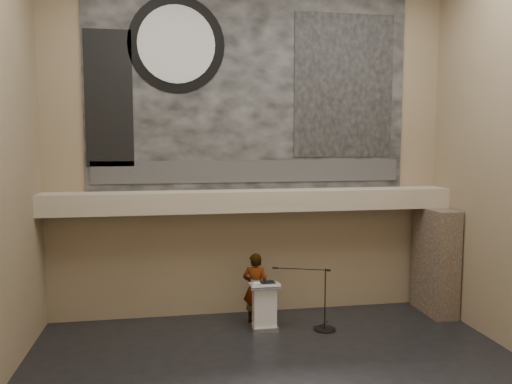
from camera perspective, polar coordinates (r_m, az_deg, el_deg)
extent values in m
cube|color=#837453|center=(12.55, -0.62, 5.14)|extent=(10.00, 0.02, 8.50)
cube|color=#837453|center=(4.82, 14.65, 3.83)|extent=(10.00, 0.02, 8.50)
cube|color=tan|center=(12.24, -0.32, -0.98)|extent=(10.00, 0.80, 0.50)
cylinder|color=#B2893D|center=(12.07, -7.79, -2.47)|extent=(0.04, 0.04, 0.06)
cylinder|color=#B2893D|center=(12.68, 8.23, -2.08)|extent=(0.04, 0.04, 0.06)
cube|color=black|center=(12.59, -0.61, 11.75)|extent=(8.00, 0.05, 5.00)
cube|color=#303030|center=(12.51, -0.57, 2.39)|extent=(7.76, 0.02, 0.55)
cylinder|color=black|center=(12.54, -9.07, 16.33)|extent=(2.30, 0.02, 2.30)
cylinder|color=silver|center=(12.52, -9.07, 16.34)|extent=(1.84, 0.02, 1.84)
cube|color=black|center=(13.16, 10.03, 11.85)|extent=(2.60, 0.02, 3.60)
cube|color=black|center=(12.44, -16.48, 10.20)|extent=(1.10, 0.02, 3.20)
cube|color=#45362A|center=(13.66, 19.81, -7.42)|extent=(0.60, 1.40, 2.70)
cube|color=silver|center=(12.18, 0.96, -15.16)|extent=(0.61, 0.46, 0.08)
cube|color=silver|center=(12.00, 0.96, -12.84)|extent=(0.53, 0.37, 0.96)
cube|color=silver|center=(11.83, 0.98, -10.53)|extent=(0.68, 0.48, 0.13)
cube|color=black|center=(11.81, 1.35, -10.32)|extent=(0.34, 0.29, 0.04)
cube|color=white|center=(11.80, 0.32, -10.41)|extent=(0.25, 0.32, 0.00)
imported|color=white|center=(12.31, -0.07, -10.90)|extent=(0.73, 0.59, 1.72)
cylinder|color=black|center=(12.23, 7.85, -15.25)|extent=(0.52, 0.52, 0.02)
cylinder|color=black|center=(11.99, 7.90, -12.03)|extent=(0.03, 0.03, 1.47)
cylinder|color=black|center=(11.83, 5.07, -8.75)|extent=(1.24, 0.45, 0.02)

